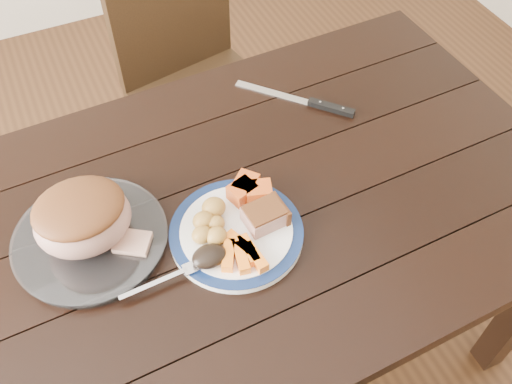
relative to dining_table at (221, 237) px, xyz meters
name	(u,v)px	position (x,y,z in m)	size (l,w,h in m)	color
ground	(231,354)	(0.00, 0.00, -0.66)	(4.00, 4.00, 0.00)	#472B16
dining_table	(221,237)	(0.00, 0.00, 0.00)	(1.63, 0.95, 0.75)	black
chair_far	(193,72)	(0.20, 0.74, -0.13)	(0.49, 0.50, 0.93)	black
dinner_plate	(236,233)	(0.01, -0.07, 0.10)	(0.28, 0.28, 0.02)	white
plate_rim	(236,231)	(0.01, -0.07, 0.11)	(0.28, 0.28, 0.02)	#0E1F48
serving_platter	(91,240)	(-0.27, 0.04, 0.10)	(0.31, 0.31, 0.02)	white
pork_slice	(265,216)	(0.07, -0.08, 0.13)	(0.08, 0.06, 0.04)	tan
roasted_potatoes	(210,222)	(-0.03, -0.05, 0.13)	(0.09, 0.11, 0.04)	gold
carrot_batons	(243,253)	(0.00, -0.13, 0.12)	(0.09, 0.11, 0.02)	orange
pumpkin_wedges	(249,190)	(0.07, 0.00, 0.13)	(0.10, 0.09, 0.04)	#F2571A
dark_mushroom	(209,256)	(-0.07, -0.12, 0.13)	(0.07, 0.05, 0.03)	black
fork	(170,277)	(-0.15, -0.12, 0.11)	(0.18, 0.03, 0.00)	silver
roast_joint	(83,220)	(-0.27, 0.04, 0.17)	(0.19, 0.16, 0.12)	tan
cut_slice	(133,243)	(-0.19, -0.02, 0.12)	(0.07, 0.06, 0.02)	tan
carving_knife	(316,104)	(0.35, 0.21, 0.10)	(0.23, 0.25, 0.01)	silver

